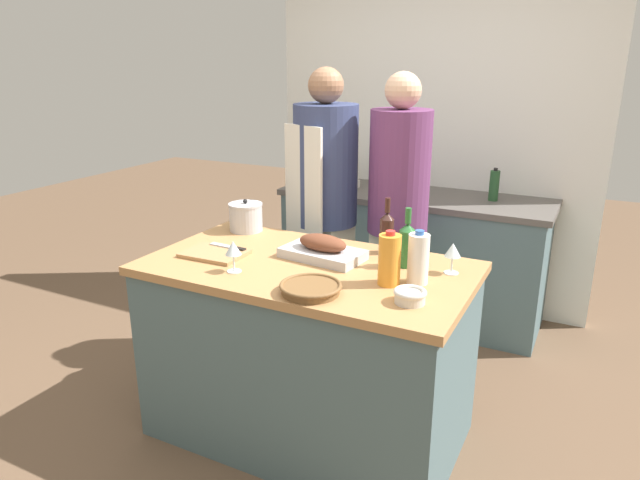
{
  "coord_description": "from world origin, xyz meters",
  "views": [
    {
      "loc": [
        1.15,
        -2.13,
        1.78
      ],
      "look_at": [
        0.0,
        0.12,
        0.96
      ],
      "focal_mm": 32.0,
      "sensor_mm": 36.0,
      "label": 1
    }
  ],
  "objects_px": {
    "cutting_board": "(215,254)",
    "wine_bottle_green": "(407,244)",
    "wine_glass_right": "(233,249)",
    "roasting_pan": "(323,249)",
    "person_cook_aproned": "(325,203)",
    "wine_bottle_dark": "(387,232)",
    "stand_mixer": "(345,171)",
    "mixing_bowl": "(410,296)",
    "knife_chef": "(229,247)",
    "juice_jug": "(389,260)",
    "milk_jug": "(418,259)",
    "wicker_basket": "(311,288)",
    "person_cook_guest": "(398,210)",
    "wine_glass_left": "(453,251)",
    "condiment_bottle_tall": "(494,185)",
    "condiment_bottle_short": "(397,178)",
    "stock_pot": "(246,217)",
    "condiment_bottle_extra": "(323,170)"
  },
  "relations": [
    {
      "from": "mixing_bowl",
      "to": "milk_jug",
      "type": "relative_size",
      "value": 0.56
    },
    {
      "from": "roasting_pan",
      "to": "person_cook_aproned",
      "type": "relative_size",
      "value": 0.23
    },
    {
      "from": "roasting_pan",
      "to": "knife_chef",
      "type": "relative_size",
      "value": 1.96
    },
    {
      "from": "knife_chef",
      "to": "person_cook_guest",
      "type": "xyz_separation_m",
      "value": [
        0.55,
        0.87,
        0.04
      ]
    },
    {
      "from": "juice_jug",
      "to": "person_cook_guest",
      "type": "relative_size",
      "value": 0.14
    },
    {
      "from": "cutting_board",
      "to": "wine_bottle_green",
      "type": "bearing_deg",
      "value": 17.54
    },
    {
      "from": "cutting_board",
      "to": "condiment_bottle_tall",
      "type": "distance_m",
      "value": 1.96
    },
    {
      "from": "wicker_basket",
      "to": "wine_bottle_dark",
      "type": "distance_m",
      "value": 0.61
    },
    {
      "from": "condiment_bottle_tall",
      "to": "person_cook_guest",
      "type": "distance_m",
      "value": 0.84
    },
    {
      "from": "cutting_board",
      "to": "wine_glass_right",
      "type": "relative_size",
      "value": 2.09
    },
    {
      "from": "wine_bottle_green",
      "to": "wine_glass_left",
      "type": "distance_m",
      "value": 0.2
    },
    {
      "from": "mixing_bowl",
      "to": "knife_chef",
      "type": "distance_m",
      "value": 0.99
    },
    {
      "from": "roasting_pan",
      "to": "condiment_bottle_short",
      "type": "distance_m",
      "value": 1.61
    },
    {
      "from": "juice_jug",
      "to": "milk_jug",
      "type": "height_order",
      "value": "juice_jug"
    },
    {
      "from": "wine_glass_left",
      "to": "knife_chef",
      "type": "relative_size",
      "value": 0.68
    },
    {
      "from": "wine_bottle_dark",
      "to": "condiment_bottle_extra",
      "type": "distance_m",
      "value": 1.64
    },
    {
      "from": "mixing_bowl",
      "to": "person_cook_guest",
      "type": "bearing_deg",
      "value": 111.94
    },
    {
      "from": "wine_glass_right",
      "to": "person_cook_aproned",
      "type": "distance_m",
      "value": 1.02
    },
    {
      "from": "roasting_pan",
      "to": "milk_jug",
      "type": "height_order",
      "value": "milk_jug"
    },
    {
      "from": "wine_glass_right",
      "to": "milk_jug",
      "type": "bearing_deg",
      "value": 17.49
    },
    {
      "from": "condiment_bottle_tall",
      "to": "person_cook_guest",
      "type": "relative_size",
      "value": 0.13
    },
    {
      "from": "roasting_pan",
      "to": "person_cook_aproned",
      "type": "xyz_separation_m",
      "value": [
        -0.33,
        0.69,
        0.03
      ]
    },
    {
      "from": "wicker_basket",
      "to": "wine_glass_left",
      "type": "height_order",
      "value": "wine_glass_left"
    },
    {
      "from": "wine_bottle_green",
      "to": "stand_mixer",
      "type": "bearing_deg",
      "value": 124.46
    },
    {
      "from": "wine_glass_right",
      "to": "stand_mixer",
      "type": "distance_m",
      "value": 1.75
    },
    {
      "from": "wine_bottle_dark",
      "to": "wine_glass_left",
      "type": "distance_m",
      "value": 0.37
    },
    {
      "from": "condiment_bottle_tall",
      "to": "person_cook_guest",
      "type": "height_order",
      "value": "person_cook_guest"
    },
    {
      "from": "wine_bottle_green",
      "to": "condiment_bottle_extra",
      "type": "distance_m",
      "value": 1.84
    },
    {
      "from": "condiment_bottle_short",
      "to": "roasting_pan",
      "type": "bearing_deg",
      "value": -82.7
    },
    {
      "from": "roasting_pan",
      "to": "stand_mixer",
      "type": "height_order",
      "value": "stand_mixer"
    },
    {
      "from": "cutting_board",
      "to": "wine_bottle_dark",
      "type": "height_order",
      "value": "wine_bottle_dark"
    },
    {
      "from": "roasting_pan",
      "to": "person_cook_aproned",
      "type": "height_order",
      "value": "person_cook_aproned"
    },
    {
      "from": "juice_jug",
      "to": "condiment_bottle_extra",
      "type": "distance_m",
      "value": 2.03
    },
    {
      "from": "milk_jug",
      "to": "wine_glass_left",
      "type": "xyz_separation_m",
      "value": [
        0.1,
        0.17,
        -0.01
      ]
    },
    {
      "from": "cutting_board",
      "to": "knife_chef",
      "type": "xyz_separation_m",
      "value": [
        0.02,
        0.08,
        0.01
      ]
    },
    {
      "from": "stock_pot",
      "to": "juice_jug",
      "type": "relative_size",
      "value": 0.79
    },
    {
      "from": "cutting_board",
      "to": "wine_bottle_dark",
      "type": "bearing_deg",
      "value": 29.58
    },
    {
      "from": "knife_chef",
      "to": "roasting_pan",
      "type": "bearing_deg",
      "value": 13.75
    },
    {
      "from": "condiment_bottle_tall",
      "to": "condiment_bottle_short",
      "type": "bearing_deg",
      "value": 172.36
    },
    {
      "from": "wine_bottle_green",
      "to": "person_cook_aproned",
      "type": "distance_m",
      "value": 0.94
    },
    {
      "from": "wine_bottle_green",
      "to": "stock_pot",
      "type": "bearing_deg",
      "value": 171.82
    },
    {
      "from": "roasting_pan",
      "to": "wine_bottle_dark",
      "type": "relative_size",
      "value": 1.47
    },
    {
      "from": "wine_bottle_dark",
      "to": "person_cook_aproned",
      "type": "bearing_deg",
      "value": 139.53
    },
    {
      "from": "milk_jug",
      "to": "stand_mixer",
      "type": "xyz_separation_m",
      "value": [
        -1.01,
        1.49,
        0.02
      ]
    },
    {
      "from": "mixing_bowl",
      "to": "knife_chef",
      "type": "height_order",
      "value": "mixing_bowl"
    },
    {
      "from": "mixing_bowl",
      "to": "wine_glass_left",
      "type": "relative_size",
      "value": 0.92
    },
    {
      "from": "wine_bottle_dark",
      "to": "wine_glass_right",
      "type": "xyz_separation_m",
      "value": [
        -0.5,
        -0.54,
        -0.0
      ]
    },
    {
      "from": "roasting_pan",
      "to": "knife_chef",
      "type": "xyz_separation_m",
      "value": [
        -0.45,
        -0.11,
        -0.02
      ]
    },
    {
      "from": "condiment_bottle_tall",
      "to": "condiment_bottle_short",
      "type": "relative_size",
      "value": 1.4
    },
    {
      "from": "mixing_bowl",
      "to": "knife_chef",
      "type": "relative_size",
      "value": 0.63
    }
  ]
}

